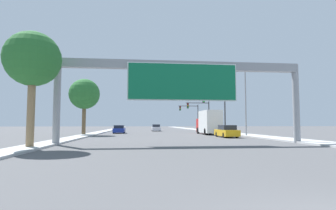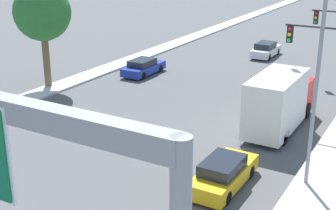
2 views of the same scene
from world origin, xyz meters
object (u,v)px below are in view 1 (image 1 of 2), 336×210
at_px(car_near_left, 227,132).
at_px(palm_tree_foreground, 33,60).
at_px(palm_tree_background, 84,94).
at_px(street_lamp_right, 243,94).
at_px(traffic_light_near_intersection, 218,107).
at_px(sign_gantry, 182,79).
at_px(car_far_right, 119,129).
at_px(truck_box_primary, 209,123).
at_px(car_mid_center, 156,128).
at_px(traffic_light_far_intersection, 192,113).
at_px(traffic_light_mid_block, 201,111).

relative_size(car_near_left, palm_tree_foreground, 0.59).
distance_m(palm_tree_background, street_lamp_right, 22.27).
bearing_deg(traffic_light_near_intersection, sign_gantry, -114.24).
distance_m(car_far_right, truck_box_primary, 15.42).
bearing_deg(palm_tree_background, car_far_right, 57.03).
bearing_deg(car_mid_center, traffic_light_near_intersection, -60.65).
height_order(car_mid_center, street_lamp_right, street_lamp_right).
distance_m(truck_box_primary, street_lamp_right, 7.86).
relative_size(car_far_right, traffic_light_far_intersection, 0.74).
xyz_separation_m(car_near_left, traffic_light_far_intersection, (1.72, 30.31, 3.47)).
relative_size(traffic_light_far_intersection, street_lamp_right, 0.64).
bearing_deg(car_near_left, palm_tree_foreground, -144.31).
bearing_deg(traffic_light_near_intersection, street_lamp_right, -83.07).
bearing_deg(palm_tree_foreground, car_mid_center, 74.73).
bearing_deg(palm_tree_foreground, sign_gantry, 15.16).
relative_size(sign_gantry, traffic_light_far_intersection, 3.34).
distance_m(sign_gantry, car_mid_center, 36.51).
xyz_separation_m(sign_gantry, car_near_left, (7.00, 9.80, -4.63)).
height_order(sign_gantry, street_lamp_right, street_lamp_right).
relative_size(car_mid_center, palm_tree_foreground, 0.57).
height_order(car_near_left, palm_tree_background, palm_tree_background).
bearing_deg(traffic_light_far_intersection, truck_box_primary, -94.46).
relative_size(car_near_left, street_lamp_right, 0.49).
distance_m(traffic_light_mid_block, street_lamp_right, 18.32).
height_order(car_far_right, car_near_left, car_near_left).
xyz_separation_m(traffic_light_far_intersection, palm_tree_foreground, (-19.39, -43.00, 1.77)).
xyz_separation_m(car_near_left, truck_box_primary, (-0.00, 8.29, 1.12)).
xyz_separation_m(traffic_light_far_intersection, palm_tree_background, (-20.21, -22.57, 1.70)).
xyz_separation_m(car_mid_center, traffic_light_near_intersection, (9.06, -16.10, 3.60)).
xyz_separation_m(traffic_light_mid_block, street_lamp_right, (1.34, -18.21, 1.43)).
bearing_deg(traffic_light_mid_block, car_mid_center, 145.01).
xyz_separation_m(car_mid_center, traffic_light_far_intersection, (8.72, 3.90, 3.47)).
bearing_deg(truck_box_primary, traffic_light_mid_block, 81.87).
xyz_separation_m(car_far_right, truck_box_primary, (14.00, -6.37, 1.16)).
height_order(sign_gantry, traffic_light_mid_block, sign_gantry).
height_order(traffic_light_mid_block, palm_tree_background, palm_tree_background).
relative_size(sign_gantry, palm_tree_background, 2.52).
height_order(car_near_left, traffic_light_near_intersection, traffic_light_near_intersection).
height_order(truck_box_primary, traffic_light_mid_block, traffic_light_mid_block).
bearing_deg(traffic_light_mid_block, street_lamp_right, -85.80).
bearing_deg(truck_box_primary, car_mid_center, 111.12).
distance_m(sign_gantry, palm_tree_background, 20.97).
bearing_deg(car_far_right, street_lamp_right, -36.38).
relative_size(car_mid_center, truck_box_primary, 0.59).
bearing_deg(traffic_light_far_intersection, palm_tree_foreground, -114.27).
height_order(traffic_light_near_intersection, street_lamp_right, street_lamp_right).
bearing_deg(truck_box_primary, sign_gantry, -111.15).
bearing_deg(truck_box_primary, palm_tree_foreground, -130.11).
xyz_separation_m(car_mid_center, palm_tree_foreground, (-10.68, -39.10, 5.24)).
relative_size(traffic_light_near_intersection, palm_tree_background, 0.79).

